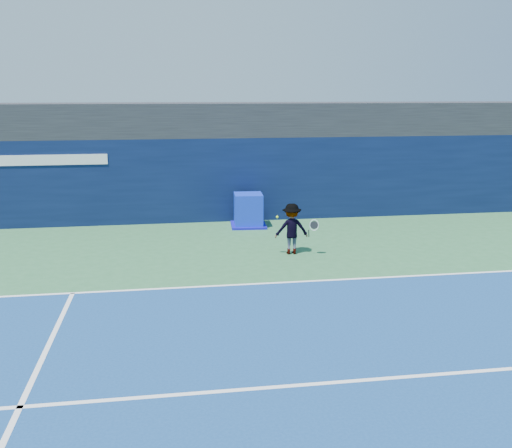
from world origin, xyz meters
name	(u,v)px	position (x,y,z in m)	size (l,w,h in m)	color
ground	(312,332)	(0.00, 0.00, 0.00)	(80.00, 80.00, 0.00)	#2D643A
baseline	(282,283)	(0.00, 3.00, 0.01)	(24.00, 0.10, 0.01)	white
service_line	(342,382)	(0.00, -2.00, 0.01)	(24.00, 0.10, 0.01)	white
stadium_band	(239,119)	(0.00, 11.50, 3.60)	(36.00, 3.00, 1.20)	#222127
back_wall_assembly	(243,178)	(0.00, 10.50, 1.50)	(36.00, 1.03, 3.00)	#0A1437
equipment_cart	(248,211)	(0.02, 9.17, 0.53)	(1.27, 1.27, 1.15)	#0D27C2
tennis_player	(292,229)	(0.78, 5.54, 0.74)	(1.22, 0.68, 1.48)	white
tennis_ball	(277,217)	(0.29, 5.23, 1.18)	(0.07, 0.07, 0.07)	#C2F71B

